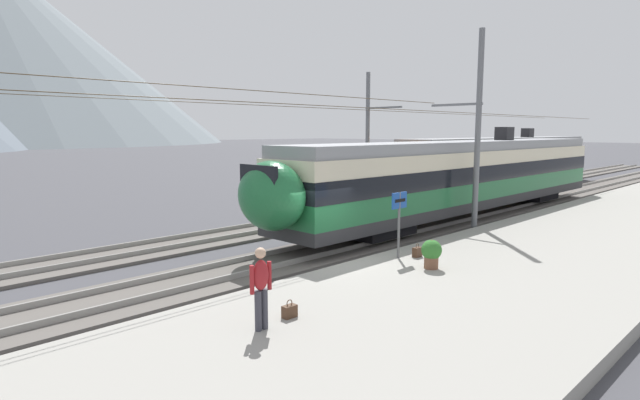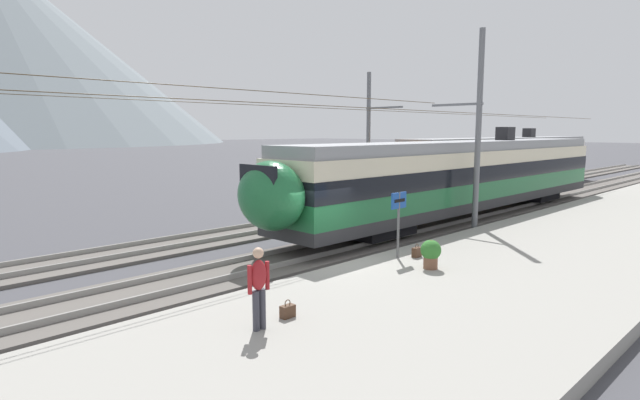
# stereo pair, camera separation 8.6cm
# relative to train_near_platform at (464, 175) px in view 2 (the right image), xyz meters

# --- Properties ---
(ground_plane) EXTENTS (400.00, 400.00, 0.00)m
(ground_plane) POSITION_rel_train_near_platform_xyz_m (-11.11, -1.76, -2.22)
(ground_plane) COLOR #424247
(platform_slab) EXTENTS (120.00, 7.64, 0.37)m
(platform_slab) POSITION_rel_train_near_platform_xyz_m (-11.11, -6.19, -2.04)
(platform_slab) COLOR gray
(platform_slab) RESTS_ON ground
(track_near) EXTENTS (120.00, 3.00, 0.28)m
(track_near) POSITION_rel_train_near_platform_xyz_m (-11.11, -0.00, -2.16)
(track_near) COLOR #5B5651
(track_near) RESTS_ON ground
(track_far) EXTENTS (120.00, 3.00, 0.28)m
(track_far) POSITION_rel_train_near_platform_xyz_m (-11.11, 4.67, -2.16)
(track_far) COLOR #5B5651
(track_far) RESTS_ON ground
(train_near_platform) EXTENTS (25.70, 2.89, 4.27)m
(train_near_platform) POSITION_rel_train_near_platform_xyz_m (0.00, 0.00, 0.00)
(train_near_platform) COLOR #2D2D30
(train_near_platform) RESTS_ON track_near
(train_far_track) EXTENTS (26.07, 2.92, 4.27)m
(train_far_track) POSITION_rel_train_near_platform_xyz_m (13.98, 4.67, 0.00)
(train_far_track) COLOR #2D2D30
(train_far_track) RESTS_ON track_far
(catenary_mast_mid) EXTENTS (40.81, 2.40, 8.47)m
(catenary_mast_mid) POSITION_rel_train_near_platform_xyz_m (-2.68, -1.96, 2.11)
(catenary_mast_mid) COLOR slate
(catenary_mast_mid) RESTS_ON ground
(catenary_mast_far_side) EXTENTS (40.81, 2.58, 7.74)m
(catenary_mast_far_side) POSITION_rel_train_near_platform_xyz_m (1.08, 6.78, 1.81)
(catenary_mast_far_side) COLOR slate
(catenary_mast_far_side) RESTS_ON ground
(platform_sign) EXTENTS (0.70, 0.08, 2.08)m
(platform_sign) POSITION_rel_train_near_platform_xyz_m (-9.59, -3.20, -0.32)
(platform_sign) COLOR #59595B
(platform_sign) RESTS_ON platform_slab
(passenger_walking) EXTENTS (0.53, 0.22, 1.69)m
(passenger_walking) POSITION_rel_train_near_platform_xyz_m (-16.27, -4.73, -0.91)
(passenger_walking) COLOR #383842
(passenger_walking) RESTS_ON platform_slab
(handbag_beside_passenger) EXTENTS (0.32, 0.18, 0.40)m
(handbag_beside_passenger) POSITION_rel_train_near_platform_xyz_m (-15.43, -4.63, -1.71)
(handbag_beside_passenger) COLOR #472D1E
(handbag_beside_passenger) RESTS_ON platform_slab
(handbag_near_sign) EXTENTS (0.32, 0.18, 0.44)m
(handbag_near_sign) POSITION_rel_train_near_platform_xyz_m (-9.06, -3.55, -1.69)
(handbag_near_sign) COLOR #472D1E
(handbag_near_sign) RESTS_ON platform_slab
(potted_plant_platform_edge) EXTENTS (0.59, 0.59, 0.85)m
(potted_plant_platform_edge) POSITION_rel_train_near_platform_xyz_m (-9.91, -4.61, -1.36)
(potted_plant_platform_edge) COLOR brown
(potted_plant_platform_edge) RESTS_ON platform_slab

